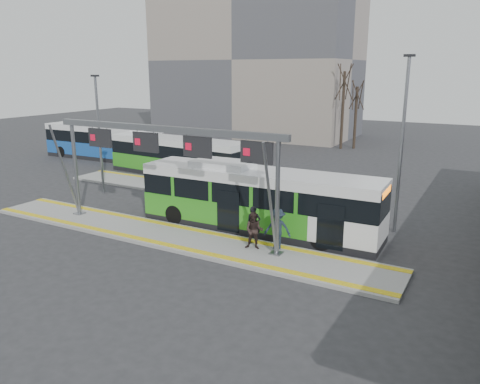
% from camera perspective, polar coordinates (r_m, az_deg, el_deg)
% --- Properties ---
extents(ground, '(120.00, 120.00, 0.00)m').
position_cam_1_polar(ground, '(22.98, -8.49, -5.52)').
color(ground, '#2D2D30').
rests_on(ground, ground).
extents(platform_main, '(22.00, 3.00, 0.15)m').
position_cam_1_polar(platform_main, '(22.95, -8.49, -5.34)').
color(platform_main, gray).
rests_on(platform_main, ground).
extents(platform_second, '(20.00, 3.00, 0.15)m').
position_cam_1_polar(platform_second, '(31.38, -5.41, 0.22)').
color(platform_second, gray).
rests_on(platform_second, ground).
extents(tactile_main, '(22.00, 2.65, 0.02)m').
position_cam_1_polar(tactile_main, '(22.92, -8.50, -5.14)').
color(tactile_main, yellow).
rests_on(tactile_main, platform_main).
extents(tactile_second, '(20.00, 0.35, 0.02)m').
position_cam_1_polar(tactile_second, '(32.29, -4.26, 0.81)').
color(tactile_second, yellow).
rests_on(tactile_second, platform_second).
extents(gantry, '(13.00, 1.68, 5.20)m').
position_cam_1_polar(gantry, '(22.29, -9.21, 5.28)').
color(gantry, slate).
rests_on(gantry, platform_main).
extents(apartment_block, '(24.50, 12.50, 18.40)m').
position_cam_1_polar(apartment_block, '(59.63, 1.98, 15.93)').
color(apartment_block, gray).
rests_on(apartment_block, ground).
extents(hero_bus, '(12.37, 2.95, 3.38)m').
position_cam_1_polar(hero_bus, '(23.39, 2.20, -1.02)').
color(hero_bus, black).
rests_on(hero_bus, ground).
extents(bg_bus_green, '(11.75, 3.26, 2.90)m').
position_cam_1_polar(bg_bus_green, '(36.08, -7.67, 4.25)').
color(bg_bus_green, black).
rests_on(bg_bus_green, ground).
extents(bg_bus_blue, '(11.75, 2.95, 3.05)m').
position_cam_1_polar(bg_bus_blue, '(44.46, -16.36, 5.83)').
color(bg_bus_blue, black).
rests_on(bg_bus_blue, ground).
extents(passenger_a, '(0.76, 0.69, 1.74)m').
position_cam_1_polar(passenger_a, '(21.32, 1.67, -4.06)').
color(passenger_a, black).
rests_on(passenger_a, platform_main).
extents(passenger_b, '(0.98, 0.86, 1.69)m').
position_cam_1_polar(passenger_b, '(20.69, 1.73, -4.73)').
color(passenger_b, '#2D211E').
rests_on(passenger_b, platform_main).
extents(passenger_c, '(1.33, 0.97, 1.84)m').
position_cam_1_polar(passenger_c, '(20.74, 4.59, -4.50)').
color(passenger_c, '#1D2835').
rests_on(passenger_c, platform_main).
extents(tree_left, '(1.40, 1.40, 8.80)m').
position_cam_1_polar(tree_left, '(48.97, 12.59, 12.91)').
color(tree_left, '#382B21').
rests_on(tree_left, ground).
extents(tree_mid, '(1.40, 1.40, 7.11)m').
position_cam_1_polar(tree_mid, '(49.46, 14.06, 11.35)').
color(tree_mid, '#382B21').
rests_on(tree_mid, ground).
extents(tree_far, '(1.40, 1.40, 7.67)m').
position_cam_1_polar(tree_far, '(61.15, -7.19, 12.61)').
color(tree_far, '#382B21').
rests_on(tree_far, ground).
extents(lamp_west, '(0.50, 0.25, 7.58)m').
position_cam_1_polar(lamp_west, '(31.42, -16.80, 7.03)').
color(lamp_west, slate).
rests_on(lamp_west, ground).
extents(lamp_east, '(0.50, 0.25, 8.56)m').
position_cam_1_polar(lamp_east, '(23.75, 19.14, 5.78)').
color(lamp_east, slate).
rests_on(lamp_east, ground).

